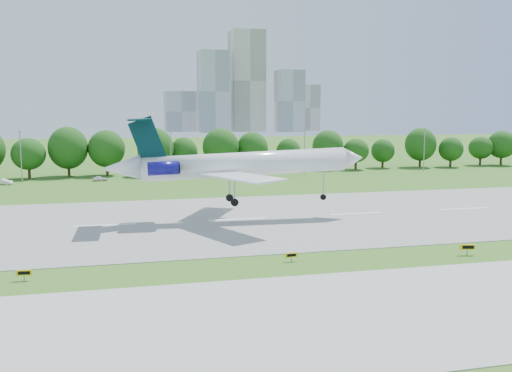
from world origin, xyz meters
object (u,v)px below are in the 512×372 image
airliner (233,164)px  service_vehicle_b (100,179)px  taxi_sign_left (24,273)px  service_vehicle_a (3,182)px

airliner → service_vehicle_b: size_ratio=11.53×
taxi_sign_left → service_vehicle_b: 82.50m
taxi_sign_left → service_vehicle_a: (-16.30, 80.41, -0.12)m
service_vehicle_a → taxi_sign_left: bearing=-149.2°
taxi_sign_left → service_vehicle_a: 82.04m
service_vehicle_a → service_vehicle_b: bearing=-65.5°
service_vehicle_a → airliner: bearing=-122.2°
airliner → taxi_sign_left: bearing=-133.5°
airliner → service_vehicle_a: (-42.92, 53.86, -8.10)m
taxi_sign_left → service_vehicle_a: size_ratio=0.38×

